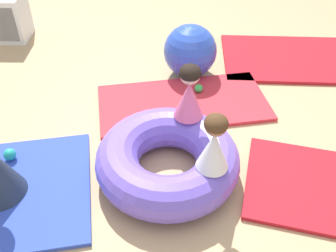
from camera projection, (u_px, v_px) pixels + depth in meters
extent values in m
plane|color=tan|center=(176.00, 172.00, 3.21)|extent=(8.00, 8.00, 0.00)
cube|color=red|center=(183.00, 103.00, 3.92)|extent=(1.83, 1.14, 0.04)
cube|color=#B21923|center=(290.00, 58.00, 4.60)|extent=(1.63, 1.12, 0.04)
cube|color=#B21923|center=(330.00, 190.00, 3.04)|extent=(1.48, 1.18, 0.04)
cube|color=#2D47B7|center=(3.00, 194.00, 3.01)|extent=(1.55, 1.39, 0.04)
torus|color=#7056D1|center=(168.00, 160.00, 3.08)|extent=(1.16, 1.16, 0.35)
cone|color=white|center=(213.00, 150.00, 2.68)|extent=(0.24, 0.24, 0.31)
sphere|color=#936647|center=(216.00, 125.00, 2.54)|extent=(0.16, 0.16, 0.16)
ellipsoid|color=#472D19|center=(216.00, 124.00, 2.53)|extent=(0.17, 0.17, 0.13)
cone|color=#E5608E|center=(189.00, 99.00, 3.13)|extent=(0.28, 0.28, 0.33)
sphere|color=#DBAD89|center=(190.00, 75.00, 2.98)|extent=(0.16, 0.16, 0.16)
ellipsoid|color=black|center=(190.00, 73.00, 2.97)|extent=(0.18, 0.18, 0.14)
sphere|color=teal|center=(10.00, 155.00, 3.24)|extent=(0.10, 0.10, 0.10)
sphere|color=green|center=(199.00, 88.00, 4.00)|extent=(0.09, 0.09, 0.09)
sphere|color=blue|center=(190.00, 51.00, 4.19)|extent=(0.58, 0.58, 0.58)
cube|color=silver|center=(8.00, 17.00, 4.87)|extent=(0.44, 0.44, 0.56)
cube|color=#2D2D33|center=(5.00, 22.00, 4.78)|extent=(0.34, 0.20, 0.44)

